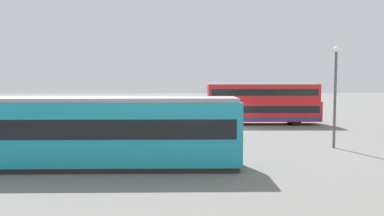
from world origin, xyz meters
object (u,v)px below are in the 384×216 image
Objects in this scene: tram_yellow at (88,132)px; pedestrian_near_railing at (202,124)px; double_decker_bus at (262,103)px; info_sign at (114,115)px; street_lamp at (335,88)px.

tram_yellow is 8.15× the size of pedestrian_near_railing.
double_decker_bus reaches higher than info_sign.
tram_yellow is 14.84m from street_lamp.
pedestrian_near_railing is 0.72× the size of info_sign.
info_sign is at bearing -2.67° from pedestrian_near_railing.
tram_yellow reaches higher than info_sign.
street_lamp is at bearing -161.85° from tram_yellow.
double_decker_bus is 1.70× the size of street_lamp.
pedestrian_near_railing is (6.37, 8.38, -0.93)m from double_decker_bus.
tram_yellow is 9.06m from info_sign.
info_sign is at bearing -89.76° from tram_yellow.
tram_yellow is 5.86× the size of info_sign.
double_decker_bus is 0.73× the size of tram_yellow.
info_sign is at bearing 32.69° from double_decker_bus.
double_decker_bus is 12.76m from street_lamp.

